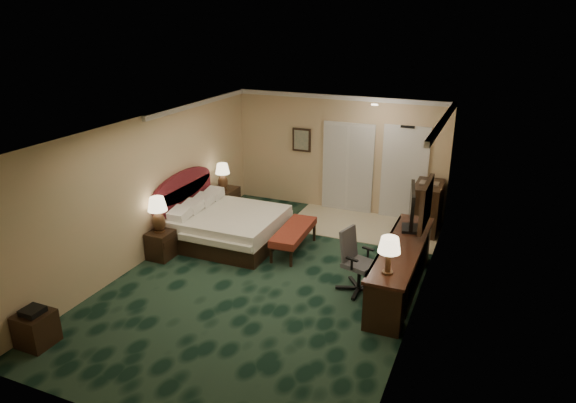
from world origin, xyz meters
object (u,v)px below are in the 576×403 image
at_px(desk_chair, 360,262).
at_px(minibar, 427,208).
at_px(bed, 230,228).
at_px(nightstand_far, 225,202).
at_px(lamp_far, 223,177).
at_px(lamp_near, 158,215).
at_px(desk, 401,268).
at_px(tv, 412,209).
at_px(bed_bench, 294,240).
at_px(side_table, 36,329).
at_px(nightstand_near, 161,245).

height_order(desk_chair, minibar, desk_chair).
bearing_deg(bed, nightstand_far, 123.93).
relative_size(nightstand_far, lamp_far, 1.09).
bearing_deg(bed, desk_chair, -16.57).
height_order(lamp_near, desk, lamp_near).
xyz_separation_m(nightstand_far, desk_chair, (3.75, -2.08, 0.20)).
bearing_deg(desk_chair, minibar, 94.30).
bearing_deg(tv, desk, -99.38).
relative_size(desk, desk_chair, 2.67).
relative_size(bed_bench, minibar, 1.37).
distance_m(side_table, tv, 6.16).
bearing_deg(minibar, desk_chair, -101.82).
xyz_separation_m(lamp_far, minibar, (4.37, 1.00, -0.44)).
height_order(nightstand_far, side_table, nightstand_far).
bearing_deg(desk, bed_bench, 162.47).
relative_size(nightstand_near, desk_chair, 0.50).
bearing_deg(side_table, desk_chair, 40.42).
bearing_deg(lamp_far, nightstand_near, -91.67).
bearing_deg(side_table, bed, 78.45).
xyz_separation_m(nightstand_near, nightstand_far, (0.05, 2.34, 0.06)).
height_order(bed, nightstand_far, nightstand_far).
bearing_deg(desk, bed, 170.46).
bearing_deg(desk_chair, lamp_far, 167.65).
bearing_deg(minibar, nightstand_near, -143.53).
xyz_separation_m(bed_bench, side_table, (-2.19, -4.19, 0.00)).
bearing_deg(desk_chair, desk, 39.57).
bearing_deg(bed_bench, desk, -20.22).
xyz_separation_m(bed, desk_chair, (2.94, -0.88, 0.22)).
relative_size(nightstand_near, tv, 0.54).
xyz_separation_m(bed, desk, (3.58, -0.60, 0.10)).
height_order(nightstand_near, side_table, nightstand_near).
relative_size(nightstand_far, desk, 0.23).
height_order(bed_bench, side_table, side_table).
distance_m(lamp_far, minibar, 4.50).
relative_size(lamp_far, bed_bench, 0.42).
height_order(nightstand_near, minibar, minibar).
relative_size(nightstand_far, tv, 0.67).
distance_m(nightstand_near, desk_chair, 3.82).
bearing_deg(lamp_near, bed_bench, 28.77).
distance_m(bed, tv, 3.67).
bearing_deg(nightstand_far, minibar, 12.12).
bearing_deg(nightstand_far, tv, -14.04).
distance_m(bed, desk, 3.63).
bearing_deg(bed_bench, nightstand_far, 150.28).
distance_m(nightstand_near, desk, 4.47).
bearing_deg(desk_chair, nightstand_far, 167.11).
height_order(nightstand_near, nightstand_far, nightstand_far).
bearing_deg(lamp_near, side_table, -89.21).
bearing_deg(side_table, tv, 43.73).
distance_m(bed_bench, tv, 2.41).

